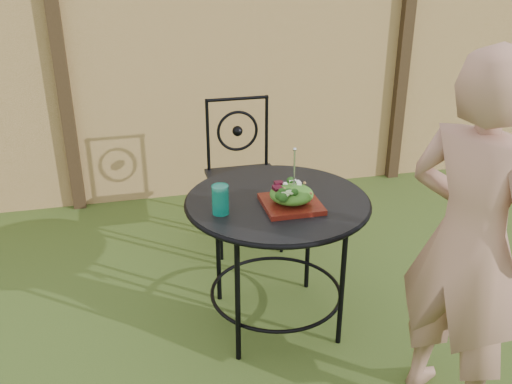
# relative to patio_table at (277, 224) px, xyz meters

# --- Properties ---
(ground) EXTENTS (60.00, 60.00, 0.00)m
(ground) POSITION_rel_patio_table_xyz_m (0.21, -0.44, -0.59)
(ground) COLOR #2B4516
(ground) RESTS_ON ground
(fence) EXTENTS (8.00, 0.12, 1.90)m
(fence) POSITION_rel_patio_table_xyz_m (0.21, 1.76, 0.36)
(fence) COLOR tan
(fence) RESTS_ON ground
(patio_table) EXTENTS (0.92, 0.92, 0.72)m
(patio_table) POSITION_rel_patio_table_xyz_m (0.00, 0.00, 0.00)
(patio_table) COLOR black
(patio_table) RESTS_ON ground
(patio_chair) EXTENTS (0.46, 0.46, 0.95)m
(patio_chair) POSITION_rel_patio_table_xyz_m (0.03, 0.94, -0.08)
(patio_chair) COLOR black
(patio_chair) RESTS_ON ground
(diner) EXTENTS (0.60, 0.69, 1.59)m
(diner) POSITION_rel_patio_table_xyz_m (0.58, -0.74, 0.21)
(diner) COLOR #A5735E
(diner) RESTS_ON ground
(salad_plate) EXTENTS (0.27, 0.27, 0.02)m
(salad_plate) POSITION_rel_patio_table_xyz_m (0.04, -0.09, 0.15)
(salad_plate) COLOR #520B0D
(salad_plate) RESTS_ON patio_table
(salad) EXTENTS (0.21, 0.21, 0.08)m
(salad) POSITION_rel_patio_table_xyz_m (0.04, -0.09, 0.20)
(salad) COLOR #235614
(salad) RESTS_ON salad_plate
(fork) EXTENTS (0.01, 0.01, 0.18)m
(fork) POSITION_rel_patio_table_xyz_m (0.05, -0.09, 0.33)
(fork) COLOR silver
(fork) RESTS_ON salad
(drinking_glass) EXTENTS (0.08, 0.08, 0.14)m
(drinking_glass) POSITION_rel_patio_table_xyz_m (-0.30, -0.09, 0.21)
(drinking_glass) COLOR #0A7F6A
(drinking_glass) RESTS_ON patio_table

